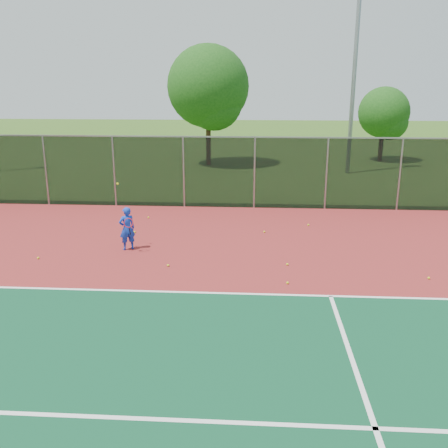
# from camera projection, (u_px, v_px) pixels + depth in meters

# --- Properties ---
(ground) EXTENTS (120.00, 120.00, 0.00)m
(ground) POSITION_uv_depth(u_px,v_px,m) (250.00, 358.00, 9.89)
(ground) COLOR #2E5217
(ground) RESTS_ON ground
(court_apron) EXTENTS (30.00, 20.00, 0.02)m
(court_apron) POSITION_uv_depth(u_px,v_px,m) (251.00, 312.00, 11.80)
(court_apron) COLOR maroon
(court_apron) RESTS_ON ground
(court_lines) EXTENTS (22.10, 13.05, 0.00)m
(court_lines) POSITION_uv_depth(u_px,v_px,m) (374.00, 424.00, 7.95)
(court_lines) COLOR white
(court_lines) RESTS_ON court_apron
(fence_back) EXTENTS (30.00, 0.06, 3.03)m
(fence_back) POSITION_uv_depth(u_px,v_px,m) (254.00, 172.00, 20.95)
(fence_back) COLOR black
(fence_back) RESTS_ON court_apron
(tennis_player) EXTENTS (0.61, 0.69, 2.17)m
(tennis_player) POSITION_uv_depth(u_px,v_px,m) (127.00, 228.00, 15.94)
(tennis_player) COLOR #143CC4
(tennis_player) RESTS_ON court_apron
(practice_ball_0) EXTENTS (0.07, 0.07, 0.07)m
(practice_ball_0) POSITION_uv_depth(u_px,v_px,m) (168.00, 265.00, 14.64)
(practice_ball_0) COLOR yellow
(practice_ball_0) RESTS_ON court_apron
(practice_ball_1) EXTENTS (0.07, 0.07, 0.07)m
(practice_ball_1) POSITION_uv_depth(u_px,v_px,m) (38.00, 258.00, 15.25)
(practice_ball_1) COLOR yellow
(practice_ball_1) RESTS_ON court_apron
(practice_ball_2) EXTENTS (0.07, 0.07, 0.07)m
(practice_ball_2) POSITION_uv_depth(u_px,v_px,m) (135.00, 232.00, 17.83)
(practice_ball_2) COLOR yellow
(practice_ball_2) RESTS_ON court_apron
(practice_ball_3) EXTENTS (0.07, 0.07, 0.07)m
(practice_ball_3) POSITION_uv_depth(u_px,v_px,m) (308.00, 225.00, 18.71)
(practice_ball_3) COLOR yellow
(practice_ball_3) RESTS_ON court_apron
(practice_ball_4) EXTENTS (0.07, 0.07, 0.07)m
(practice_ball_4) POSITION_uv_depth(u_px,v_px,m) (429.00, 278.00, 13.71)
(practice_ball_4) COLOR yellow
(practice_ball_4) RESTS_ON court_apron
(practice_ball_5) EXTENTS (0.07, 0.07, 0.07)m
(practice_ball_5) POSITION_uv_depth(u_px,v_px,m) (287.00, 264.00, 14.73)
(practice_ball_5) COLOR yellow
(practice_ball_5) RESTS_ON court_apron
(practice_ball_6) EXTENTS (0.07, 0.07, 0.07)m
(practice_ball_6) POSITION_uv_depth(u_px,v_px,m) (148.00, 217.00, 19.72)
(practice_ball_6) COLOR yellow
(practice_ball_6) RESTS_ON court_apron
(practice_ball_7) EXTENTS (0.07, 0.07, 0.07)m
(practice_ball_7) POSITION_uv_depth(u_px,v_px,m) (264.00, 232.00, 17.87)
(practice_ball_7) COLOR yellow
(practice_ball_7) RESTS_ON court_apron
(practice_ball_8) EXTENTS (0.07, 0.07, 0.07)m
(practice_ball_8) POSITION_uv_depth(u_px,v_px,m) (288.00, 283.00, 13.39)
(practice_ball_8) COLOR yellow
(practice_ball_8) RESTS_ON court_apron
(floodlight_n) EXTENTS (0.90, 0.40, 11.69)m
(floodlight_n) POSITION_uv_depth(u_px,v_px,m) (356.00, 55.00, 27.50)
(floodlight_n) COLOR gray
(floodlight_n) RESTS_ON ground
(tree_back_left) EXTENTS (5.06, 5.06, 7.43)m
(tree_back_left) POSITION_uv_depth(u_px,v_px,m) (209.00, 90.00, 30.67)
(tree_back_left) COLOR #341D12
(tree_back_left) RESTS_ON ground
(tree_back_mid) EXTENTS (3.32, 3.32, 4.88)m
(tree_back_mid) POSITION_uv_depth(u_px,v_px,m) (385.00, 115.00, 32.73)
(tree_back_mid) COLOR #341D12
(tree_back_mid) RESTS_ON ground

